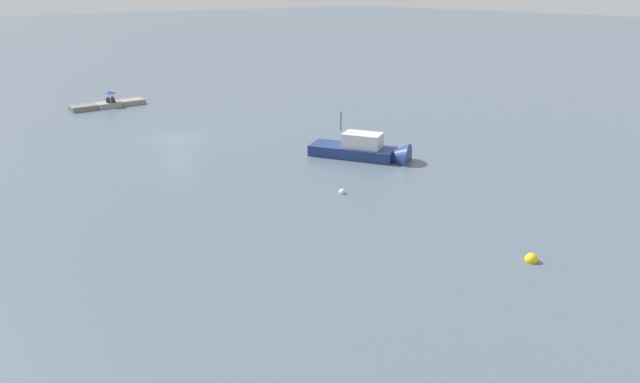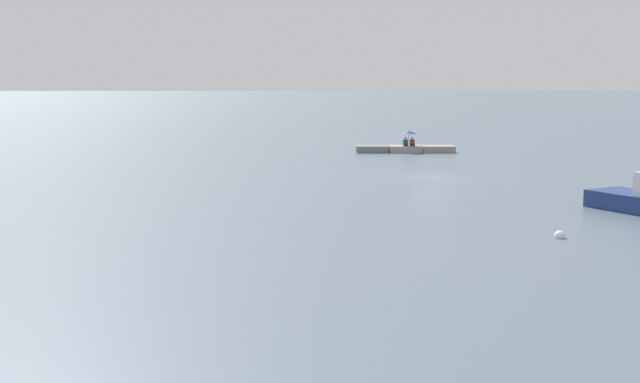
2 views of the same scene
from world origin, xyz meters
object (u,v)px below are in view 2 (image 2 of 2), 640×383
at_px(person_seated_blue_right, 406,143).
at_px(umbrella_open_navy, 409,132).
at_px(mooring_buoy_mid, 560,236).
at_px(person_seated_maroon_left, 412,143).

bearing_deg(person_seated_blue_right, umbrella_open_navy, -148.93).
xyz_separation_m(umbrella_open_navy, mooring_buoy_mid, (-2.21, 37.88, -1.58)).
bearing_deg(person_seated_maroon_left, mooring_buoy_mid, 92.74).
bearing_deg(person_seated_blue_right, mooring_buoy_mid, 93.59).
height_order(umbrella_open_navy, mooring_buoy_mid, umbrella_open_navy).
bearing_deg(person_seated_maroon_left, person_seated_blue_right, 2.11).
bearing_deg(person_seated_blue_right, person_seated_maroon_left, -177.89).
xyz_separation_m(person_seated_blue_right, mooring_buoy_mid, (-2.49, 37.71, -0.71)).
xyz_separation_m(person_seated_blue_right, umbrella_open_navy, (-0.28, -0.17, 0.87)).
distance_m(person_seated_maroon_left, umbrella_open_navy, 0.93).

